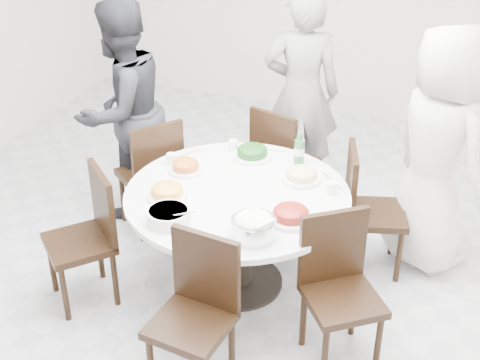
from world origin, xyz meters
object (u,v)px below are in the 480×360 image
(chair_se, at_px, (343,297))
(soup_bowl, at_px, (168,216))
(chair_ne, at_px, (376,211))
(beverage_bottle, at_px, (300,149))
(chair_n, at_px, (285,160))
(diner_left, at_px, (122,111))
(diner_middle, at_px, (301,93))
(diner_right, at_px, (438,151))
(rice_bowl, at_px, (254,228))
(chair_nw, at_px, (149,172))
(dining_table, at_px, (237,239))
(chair_s, at_px, (190,322))
(chair_sw, at_px, (79,241))

(chair_se, relative_size, soup_bowl, 3.50)
(chair_ne, height_order, beverage_bottle, beverage_bottle)
(chair_n, distance_m, diner_left, 1.36)
(chair_ne, height_order, diner_left, diner_left)
(chair_se, xyz_separation_m, diner_middle, (-0.83, 1.97, 0.40))
(diner_left, bearing_deg, diner_right, 110.13)
(diner_left, bearing_deg, chair_n, 125.41)
(diner_right, distance_m, rice_bowl, 1.54)
(chair_nw, distance_m, rice_bowl, 1.54)
(dining_table, distance_m, chair_ne, 1.01)
(chair_n, distance_m, soup_bowl, 1.59)
(beverage_bottle, bearing_deg, diner_left, 175.00)
(chair_s, relative_size, diner_left, 0.54)
(chair_ne, bearing_deg, chair_sw, 104.41)
(diner_right, height_order, beverage_bottle, diner_right)
(chair_nw, xyz_separation_m, beverage_bottle, (1.19, 0.04, 0.40))
(diner_middle, bearing_deg, beverage_bottle, 88.43)
(diner_left, bearing_deg, chair_ne, 103.70)
(chair_se, bearing_deg, chair_s, 177.15)
(dining_table, xyz_separation_m, chair_n, (0.02, 1.06, 0.10))
(chair_n, height_order, chair_nw, same)
(soup_bowl, xyz_separation_m, beverage_bottle, (0.55, 0.99, 0.08))
(soup_bowl, height_order, beverage_bottle, beverage_bottle)
(chair_s, bearing_deg, chair_se, 40.91)
(chair_ne, distance_m, diner_left, 2.10)
(diner_left, xyz_separation_m, rice_bowl, (1.48, -1.09, -0.08))
(chair_nw, xyz_separation_m, diner_middle, (0.93, 1.02, 0.40))
(dining_table, bearing_deg, rice_bowl, -58.71)
(diner_left, relative_size, soup_bowl, 6.53)
(chair_s, bearing_deg, chair_n, 98.74)
(chair_ne, distance_m, chair_sw, 2.06)
(diner_middle, bearing_deg, rice_bowl, 80.99)
(chair_ne, xyz_separation_m, chair_se, (-0.01, -1.00, 0.00))
(chair_ne, distance_m, diner_right, 0.60)
(chair_n, xyz_separation_m, chair_sw, (-0.95, -1.57, 0.00))
(chair_ne, bearing_deg, chair_n, 41.41)
(diner_middle, distance_m, rice_bowl, 1.96)
(soup_bowl, bearing_deg, rice_bowl, 3.16)
(chair_s, height_order, rice_bowl, chair_s)
(chair_sw, xyz_separation_m, soup_bowl, (0.66, 0.04, 0.32))
(diner_middle, xyz_separation_m, diner_left, (-1.22, -0.85, 0.01))
(rice_bowl, xyz_separation_m, soup_bowl, (-0.54, -0.03, -0.02))
(chair_s, bearing_deg, soup_bowl, 132.24)
(beverage_bottle, bearing_deg, chair_n, 115.24)
(chair_nw, bearing_deg, chair_sw, 36.24)
(chair_n, relative_size, diner_middle, 0.54)
(chair_ne, height_order, chair_nw, same)
(diner_right, distance_m, diner_middle, 1.39)
(chair_ne, bearing_deg, diner_middle, 24.83)
(chair_ne, xyz_separation_m, chair_sw, (-1.78, -1.05, 0.00))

